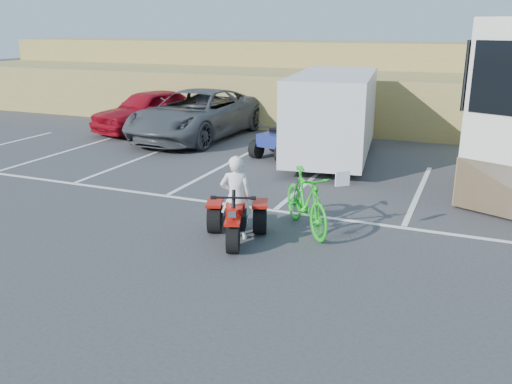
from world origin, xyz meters
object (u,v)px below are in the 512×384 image
at_px(red_trike_atv, 236,241).
at_px(cargo_trailer, 333,114).
at_px(rider, 236,198).
at_px(quad_atv_blue, 279,157).
at_px(red_car, 149,110).
at_px(grey_pickup, 196,114).
at_px(green_dirt_bike, 306,201).
at_px(quad_atv_green, 307,159).

xyz_separation_m(red_trike_atv, cargo_trailer, (-0.07, 6.94, 1.35)).
bearing_deg(rider, quad_atv_blue, -96.56).
relative_size(red_trike_atv, red_car, 0.34).
bearing_deg(red_car, grey_pickup, 3.66).
xyz_separation_m(red_trike_atv, green_dirt_bike, (1.02, 1.01, 0.60)).
relative_size(cargo_trailer, quad_atv_blue, 3.60).
distance_m(rider, cargo_trailer, 6.82).
height_order(rider, red_car, rider).
bearing_deg(green_dirt_bike, rider, 179.60).
bearing_deg(red_trike_atv, grey_pickup, 102.77).
xyz_separation_m(rider, quad_atv_green, (-0.67, 6.48, -0.79)).
height_order(red_car, quad_atv_blue, red_car).
height_order(green_dirt_bike, cargo_trailer, cargo_trailer).
xyz_separation_m(rider, cargo_trailer, (-0.02, 6.79, 0.57)).
bearing_deg(green_dirt_bike, red_car, 98.47).
bearing_deg(grey_pickup, rider, -54.75).
xyz_separation_m(green_dirt_bike, quad_atv_green, (-1.73, 5.61, -0.60)).
xyz_separation_m(red_trike_atv, quad_atv_blue, (-1.59, 6.59, 0.00)).
bearing_deg(quad_atv_green, cargo_trailer, 36.16).
bearing_deg(quad_atv_green, grey_pickup, 170.93).
distance_m(red_trike_atv, green_dirt_bike, 1.55).
height_order(grey_pickup, red_car, grey_pickup).
bearing_deg(red_car, cargo_trailer, 3.35).
distance_m(red_trike_atv, quad_atv_blue, 6.78).
bearing_deg(grey_pickup, green_dirt_bike, -46.54).
bearing_deg(quad_atv_green, red_trike_atv, -73.67).
bearing_deg(quad_atv_blue, cargo_trailer, 26.58).
bearing_deg(quad_atv_blue, green_dirt_bike, -51.22).
xyz_separation_m(green_dirt_bike, cargo_trailer, (-1.08, 5.93, 0.76)).
relative_size(green_dirt_bike, quad_atv_blue, 1.28).
distance_m(grey_pickup, cargo_trailer, 5.40).
relative_size(red_car, cargo_trailer, 0.81).
relative_size(rider, cargo_trailer, 0.28).
height_order(grey_pickup, quad_atv_blue, grey_pickup).
bearing_deg(red_trike_atv, rider, 90.00).
xyz_separation_m(green_dirt_bike, grey_pickup, (-6.31, 7.20, 0.24)).
height_order(cargo_trailer, quad_atv_blue, cargo_trailer).
bearing_deg(rider, green_dirt_bike, -160.91).
relative_size(red_car, quad_atv_blue, 2.91).
distance_m(green_dirt_bike, quad_atv_blue, 6.19).
xyz_separation_m(green_dirt_bike, quad_atv_blue, (-2.61, 5.58, -0.60)).
height_order(rider, quad_atv_blue, rider).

